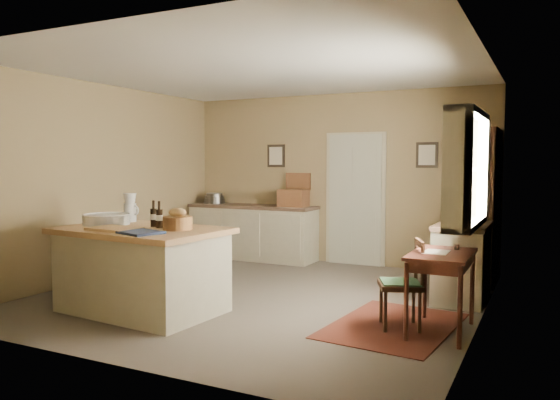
# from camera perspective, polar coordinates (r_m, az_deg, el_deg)

# --- Properties ---
(ground) EXTENTS (5.00, 5.00, 0.00)m
(ground) POSITION_cam_1_polar(r_m,az_deg,el_deg) (6.70, -2.00, -9.98)
(ground) COLOR brown
(ground) RESTS_ON ground
(wall_back) EXTENTS (5.00, 0.10, 2.70)m
(wall_back) POSITION_cam_1_polar(r_m,az_deg,el_deg) (8.79, 5.77, 2.23)
(wall_back) COLOR olive
(wall_back) RESTS_ON ground
(wall_front) EXTENTS (5.00, 0.10, 2.70)m
(wall_front) POSITION_cam_1_polar(r_m,az_deg,el_deg) (4.48, -17.48, 0.38)
(wall_front) COLOR olive
(wall_front) RESTS_ON ground
(wall_left) EXTENTS (0.10, 5.00, 2.70)m
(wall_left) POSITION_cam_1_polar(r_m,az_deg,el_deg) (8.01, -17.97, 1.88)
(wall_left) COLOR olive
(wall_left) RESTS_ON ground
(wall_right) EXTENTS (0.10, 5.00, 2.70)m
(wall_right) POSITION_cam_1_polar(r_m,az_deg,el_deg) (5.75, 20.43, 1.07)
(wall_right) COLOR olive
(wall_right) RESTS_ON ground
(ceiling) EXTENTS (5.00, 5.00, 0.00)m
(ceiling) POSITION_cam_1_polar(r_m,az_deg,el_deg) (6.59, -2.06, 13.44)
(ceiling) COLOR silver
(ceiling) RESTS_ON wall_back
(door) EXTENTS (0.97, 0.06, 2.11)m
(door) POSITION_cam_1_polar(r_m,az_deg,el_deg) (8.65, 7.86, 0.23)
(door) COLOR #B6B49C
(door) RESTS_ON ground
(framed_prints) EXTENTS (2.82, 0.02, 0.38)m
(framed_prints) POSITION_cam_1_polar(r_m,az_deg,el_deg) (8.69, 6.97, 4.64)
(framed_prints) COLOR black
(framed_prints) RESTS_ON ground
(window) EXTENTS (0.25, 1.99, 1.12)m
(window) POSITION_cam_1_polar(r_m,az_deg,el_deg) (5.56, 19.47, 3.07)
(window) COLOR #BDB494
(window) RESTS_ON ground
(work_island) EXTENTS (1.86, 1.30, 1.20)m
(work_island) POSITION_cam_1_polar(r_m,az_deg,el_deg) (6.13, -14.28, -6.82)
(work_island) COLOR #BDB494
(work_island) RESTS_ON ground
(sideboard) EXTENTS (2.20, 0.62, 1.18)m
(sideboard) POSITION_cam_1_polar(r_m,az_deg,el_deg) (9.15, -2.83, -3.15)
(sideboard) COLOR #BDB494
(sideboard) RESTS_ON ground
(rug) EXTENTS (1.25, 1.70, 0.01)m
(rug) POSITION_cam_1_polar(r_m,az_deg,el_deg) (5.64, 11.77, -12.71)
(rug) COLOR #47180E
(rug) RESTS_ON ground
(writing_desk) EXTENTS (0.54, 0.89, 0.82)m
(writing_desk) POSITION_cam_1_polar(r_m,az_deg,el_deg) (5.40, 16.52, -6.30)
(writing_desk) COLOR #3C1A12
(writing_desk) RESTS_ON ground
(desk_chair) EXTENTS (0.52, 0.52, 0.85)m
(desk_chair) POSITION_cam_1_polar(r_m,az_deg,el_deg) (5.48, 12.44, -8.69)
(desk_chair) COLOR black
(desk_chair) RESTS_ON ground
(right_cabinet) EXTENTS (0.58, 1.03, 0.99)m
(right_cabinet) POSITION_cam_1_polar(r_m,az_deg,el_deg) (6.77, 18.50, -6.08)
(right_cabinet) COLOR #BDB494
(right_cabinet) RESTS_ON ground
(shelving_unit) EXTENTS (0.35, 0.93, 2.06)m
(shelving_unit) POSITION_cam_1_polar(r_m,az_deg,el_deg) (7.77, 20.85, -0.63)
(shelving_unit) COLOR black
(shelving_unit) RESTS_ON ground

